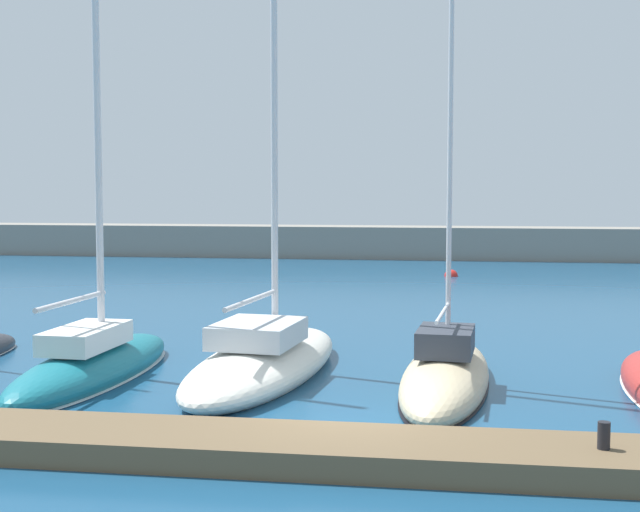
{
  "coord_description": "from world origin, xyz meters",
  "views": [
    {
      "loc": [
        1.85,
        -16.09,
        4.64
      ],
      "look_at": [
        -1.53,
        6.28,
        2.82
      ],
      "focal_mm": 49.18,
      "sensor_mm": 36.0,
      "label": 1
    }
  ],
  "objects_px": {
    "mooring_buoy_red": "(451,276)",
    "dock_bollard": "(604,435)",
    "sailboat_ivory_fourth": "(264,357)",
    "sailboat_teal_third": "(93,362)",
    "sailboat_sand_fifth": "(446,375)"
  },
  "relations": [
    {
      "from": "mooring_buoy_red",
      "to": "dock_bollard",
      "type": "distance_m",
      "value": 31.23
    },
    {
      "from": "sailboat_ivory_fourth",
      "to": "sailboat_teal_third",
      "type": "bearing_deg",
      "value": 107.34
    },
    {
      "from": "mooring_buoy_red",
      "to": "sailboat_sand_fifth",
      "type": "bearing_deg",
      "value": -90.18
    },
    {
      "from": "sailboat_teal_third",
      "to": "sailboat_ivory_fourth",
      "type": "relative_size",
      "value": 0.78
    },
    {
      "from": "dock_bollard",
      "to": "sailboat_teal_third",
      "type": "bearing_deg",
      "value": 152.93
    },
    {
      "from": "dock_bollard",
      "to": "mooring_buoy_red",
      "type": "bearing_deg",
      "value": 94.5
    },
    {
      "from": "sailboat_teal_third",
      "to": "sailboat_ivory_fourth",
      "type": "bearing_deg",
      "value": -75.98
    },
    {
      "from": "mooring_buoy_red",
      "to": "dock_bollard",
      "type": "xyz_separation_m",
      "value": [
        2.45,
        -31.12,
        0.68
      ]
    },
    {
      "from": "sailboat_ivory_fourth",
      "to": "sailboat_sand_fifth",
      "type": "relative_size",
      "value": 1.21
    },
    {
      "from": "sailboat_teal_third",
      "to": "sailboat_sand_fifth",
      "type": "distance_m",
      "value": 8.42
    },
    {
      "from": "sailboat_teal_third",
      "to": "mooring_buoy_red",
      "type": "bearing_deg",
      "value": -15.66
    },
    {
      "from": "sailboat_sand_fifth",
      "to": "mooring_buoy_red",
      "type": "xyz_separation_m",
      "value": [
        0.08,
        25.25,
        -0.31
      ]
    },
    {
      "from": "sailboat_ivory_fourth",
      "to": "mooring_buoy_red",
      "type": "height_order",
      "value": "sailboat_ivory_fourth"
    },
    {
      "from": "sailboat_ivory_fourth",
      "to": "dock_bollard",
      "type": "bearing_deg",
      "value": -126.78
    },
    {
      "from": "sailboat_ivory_fourth",
      "to": "mooring_buoy_red",
      "type": "xyz_separation_m",
      "value": [
        4.45,
        24.73,
        -0.5
      ]
    }
  ]
}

